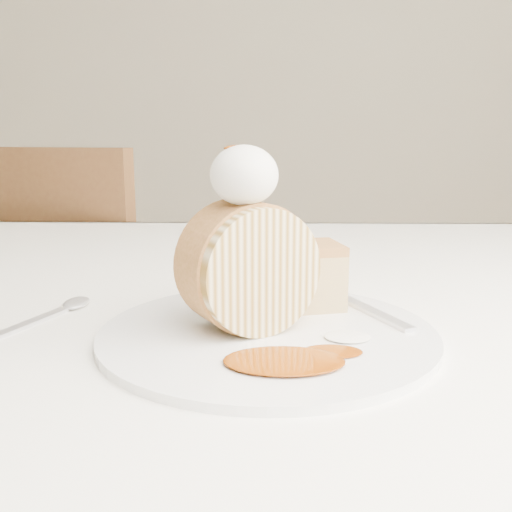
{
  "coord_description": "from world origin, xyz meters",
  "views": [
    {
      "loc": [
        -0.02,
        -0.46,
        0.92
      ],
      "look_at": [
        -0.03,
        0.0,
        0.82
      ],
      "focal_mm": 40.0,
      "sensor_mm": 36.0,
      "label": 1
    }
  ],
  "objects": [
    {
      "name": "table",
      "position": [
        0.0,
        0.2,
        0.66
      ],
      "size": [
        1.4,
        0.9,
        0.75
      ],
      "color": "white",
      "rests_on": "ground"
    },
    {
      "name": "chair_far",
      "position": [
        -0.47,
        0.83,
        0.51
      ],
      "size": [
        0.52,
        0.52,
        0.89
      ],
      "rotation": [
        0.0,
        0.0,
        2.86
      ],
      "color": "brown",
      "rests_on": "ground"
    },
    {
      "name": "plate",
      "position": [
        -0.02,
        -0.01,
        0.75
      ],
      "size": [
        0.34,
        0.34,
        0.01
      ],
      "primitive_type": "cylinder",
      "rotation": [
        0.0,
        0.0,
        0.23
      ],
      "color": "white",
      "rests_on": "table"
    },
    {
      "name": "roulade_slice",
      "position": [
        -0.04,
        -0.0,
        0.81
      ],
      "size": [
        0.12,
        0.1,
        0.1
      ],
      "primitive_type": "cylinder",
      "rotation": [
        1.57,
        0.0,
        0.54
      ],
      "color": "beige",
      "rests_on": "plate"
    },
    {
      "name": "cake_chunk",
      "position": [
        0.01,
        0.06,
        0.78
      ],
      "size": [
        0.07,
        0.07,
        0.05
      ],
      "primitive_type": "cube",
      "rotation": [
        0.0,
        0.0,
        0.23
      ],
      "color": "#AE7442",
      "rests_on": "plate"
    },
    {
      "name": "whipped_cream",
      "position": [
        -0.04,
        -0.01,
        0.89
      ],
      "size": [
        0.05,
        0.05,
        0.05
      ],
      "primitive_type": "ellipsoid",
      "color": "white",
      "rests_on": "roulade_slice"
    },
    {
      "name": "caramel_drizzle",
      "position": [
        -0.04,
        -0.0,
        0.91
      ],
      "size": [
        0.03,
        0.02,
        0.01
      ],
      "primitive_type": "ellipsoid",
      "color": "#7E3305",
      "rests_on": "whipped_cream"
    },
    {
      "name": "caramel_pool",
      "position": [
        -0.01,
        -0.08,
        0.76
      ],
      "size": [
        0.1,
        0.08,
        0.0
      ],
      "primitive_type": null,
      "rotation": [
        0.0,
        0.0,
        0.23
      ],
      "color": "#7E3305",
      "rests_on": "plate"
    },
    {
      "name": "fork",
      "position": [
        0.07,
        0.04,
        0.76
      ],
      "size": [
        0.09,
        0.16,
        0.0
      ],
      "primitive_type": "cube",
      "rotation": [
        0.0,
        0.0,
        0.42
      ],
      "color": "silver",
      "rests_on": "plate"
    },
    {
      "name": "spoon",
      "position": [
        -0.24,
        0.01,
        0.75
      ],
      "size": [
        0.07,
        0.14,
        0.0
      ],
      "primitive_type": "cube",
      "rotation": [
        0.0,
        0.0,
        -0.37
      ],
      "color": "silver",
      "rests_on": "table"
    }
  ]
}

